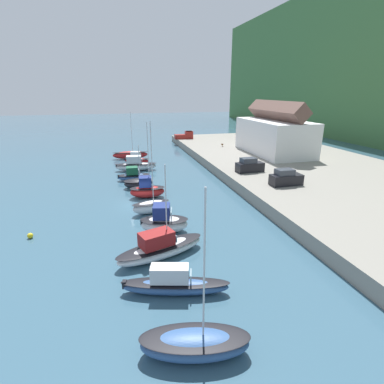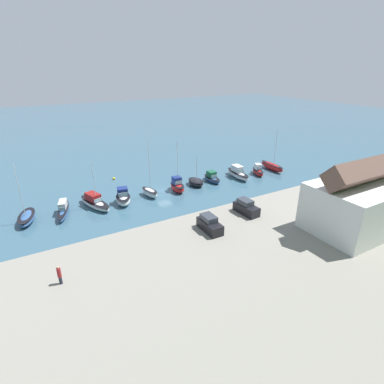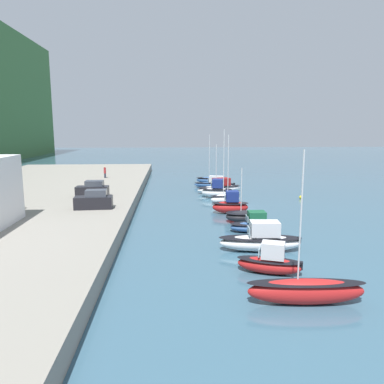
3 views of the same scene
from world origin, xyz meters
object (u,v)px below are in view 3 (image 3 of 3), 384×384
person_on_quay (105,172)px  moored_boat_10 (211,180)px  moored_boat_1 (270,262)px  moored_boat_2 (261,240)px  moored_boat_4 (243,216)px  moored_boat_3 (255,225)px  mooring_buoy_0 (301,197)px  moored_boat_0 (306,290)px  parked_car_0 (94,201)px  moored_boat_7 (217,191)px  moored_boat_9 (215,184)px  moored_boat_8 (220,187)px  moored_boat_5 (231,205)px  parked_car_1 (93,190)px  moored_boat_6 (225,198)px

person_on_quay → moored_boat_10: bearing=-83.0°
moored_boat_1 → moored_boat_2: bearing=13.7°
moored_boat_2 → moored_boat_4: 10.14m
moored_boat_3 → moored_boat_4: moored_boat_4 is taller
moored_boat_1 → mooring_buoy_0: moored_boat_1 is taller
moored_boat_0 → moored_boat_10: 50.40m
moored_boat_10 → parked_car_0: moored_boat_10 is taller
moored_boat_4 → moored_boat_7: 15.31m
moored_boat_9 → mooring_buoy_0: size_ratio=14.47×
moored_boat_2 → mooring_buoy_0: moored_boat_2 is taller
moored_boat_8 → moored_boat_10: moored_boat_10 is taller
moored_boat_3 → moored_boat_5: moored_boat_5 is taller
parked_car_0 → parked_car_1: bearing=8.7°
moored_boat_6 → mooring_buoy_0: 12.47m
moored_boat_8 → moored_boat_9: moored_boat_8 is taller
moored_boat_6 → parked_car_0: (-8.99, 16.38, 1.64)m
moored_boat_5 → moored_boat_0: bearing=-173.7°
moored_boat_7 → moored_boat_8: (4.64, -1.09, -0.20)m
moored_boat_8 → moored_boat_0: bearing=161.1°
moored_boat_3 → parked_car_1: parked_car_1 is taller
moored_boat_2 → parked_car_1: bearing=48.1°
parked_car_0 → moored_boat_8: bearing=-45.5°
moored_boat_0 → mooring_buoy_0: bearing=-16.2°
mooring_buoy_0 → moored_boat_9: bearing=45.4°
moored_boat_5 → moored_boat_3: bearing=-167.7°
moored_boat_0 → moored_boat_4: size_ratio=1.51×
moored_boat_5 → parked_car_0: (-3.44, 16.19, 1.41)m
moored_boat_5 → parked_car_0: size_ratio=2.28×
moored_boat_1 → moored_boat_8: (35.15, -0.94, 0.01)m
moored_boat_8 → parked_car_1: 21.70m
moored_boat_7 → mooring_buoy_0: moored_boat_7 is taller
moored_boat_3 → moored_boat_6: (14.17, 0.94, 0.07)m
moored_boat_0 → moored_boat_9: bearing=3.0°
moored_boat_7 → mooring_buoy_0: (-1.88, -12.63, -0.80)m
moored_boat_1 → parked_car_0: parked_car_0 is taller
moored_boat_7 → moored_boat_3: bearing=-162.7°
person_on_quay → moored_boat_8: bearing=-111.3°
moored_boat_9 → moored_boat_1: bearing=-166.1°
person_on_quay → mooring_buoy_0: size_ratio=4.02×
moored_boat_3 → moored_boat_4: bearing=6.6°
moored_boat_6 → person_on_quay: size_ratio=4.87×
moored_boat_8 → moored_boat_3: bearing=162.3°
moored_boat_4 → moored_boat_7: bearing=3.2°
moored_boat_0 → moored_boat_8: size_ratio=1.14×
moored_boat_5 → parked_car_0: 16.61m
moored_boat_5 → parked_car_0: moored_boat_5 is taller
moored_boat_2 → moored_boat_6: moored_boat_6 is taller
person_on_quay → moored_boat_9: bearing=-98.1°
moored_boat_4 → person_on_quay: size_ratio=2.90×
moored_boat_8 → mooring_buoy_0: (-6.52, -11.54, -0.60)m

